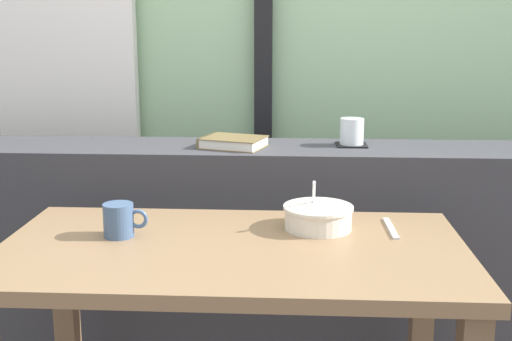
% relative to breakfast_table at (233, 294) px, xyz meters
% --- Properties ---
extents(curtain_left_panel, '(0.56, 0.06, 2.50)m').
position_rel_breakfast_table_xyz_m(curtain_left_panel, '(-0.76, 1.08, 0.64)').
color(curtain_left_panel, white).
rests_on(curtain_left_panel, ground).
extents(window_divider_post, '(0.07, 0.05, 2.60)m').
position_rel_breakfast_table_xyz_m(window_divider_post, '(0.02, 1.11, 0.69)').
color(window_divider_post, black).
rests_on(window_divider_post, ground).
extents(dark_console_ledge, '(2.80, 0.32, 0.86)m').
position_rel_breakfast_table_xyz_m(dark_console_ledge, '(0.08, 0.61, -0.18)').
color(dark_console_ledge, '#38383D').
rests_on(dark_console_ledge, ground).
extents(breakfast_table, '(1.13, 0.61, 0.73)m').
position_rel_breakfast_table_xyz_m(breakfast_table, '(0.00, 0.00, 0.00)').
color(breakfast_table, brown).
rests_on(breakfast_table, ground).
extents(coaster_square, '(0.10, 0.10, 0.00)m').
position_rel_breakfast_table_xyz_m(coaster_square, '(0.34, 0.64, 0.26)').
color(coaster_square, black).
rests_on(coaster_square, dark_console_ledge).
extents(juice_glass, '(0.08, 0.08, 0.09)m').
position_rel_breakfast_table_xyz_m(juice_glass, '(0.34, 0.64, 0.30)').
color(juice_glass, white).
rests_on(juice_glass, coaster_square).
extents(closed_book, '(0.23, 0.20, 0.03)m').
position_rel_breakfast_table_xyz_m(closed_book, '(-0.05, 0.59, 0.27)').
color(closed_book, brown).
rests_on(closed_book, dark_console_ledge).
extents(soup_bowl, '(0.18, 0.18, 0.14)m').
position_rel_breakfast_table_xyz_m(soup_bowl, '(0.21, 0.14, 0.16)').
color(soup_bowl, silver).
rests_on(soup_bowl, breakfast_table).
extents(fork_utensil, '(0.02, 0.17, 0.01)m').
position_rel_breakfast_table_xyz_m(fork_utensil, '(0.40, 0.15, 0.13)').
color(fork_utensil, silver).
rests_on(fork_utensil, breakfast_table).
extents(ceramic_mug, '(0.11, 0.08, 0.08)m').
position_rel_breakfast_table_xyz_m(ceramic_mug, '(-0.29, 0.05, 0.17)').
color(ceramic_mug, '#3D567A').
rests_on(ceramic_mug, breakfast_table).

